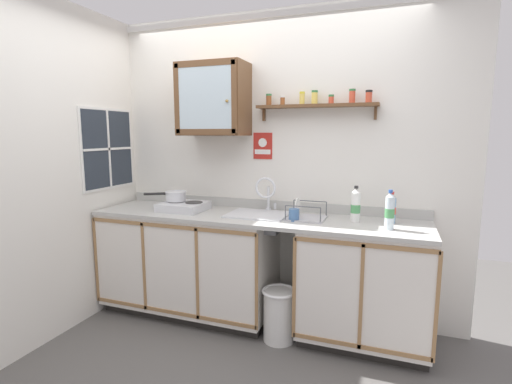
% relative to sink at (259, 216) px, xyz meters
% --- Properties ---
extents(floor, '(5.75, 5.75, 0.00)m').
position_rel_sink_xyz_m(floor, '(-0.03, -0.39, -0.91)').
color(floor, '#565451').
rests_on(floor, ground).
extents(back_wall, '(3.35, 0.07, 2.59)m').
position_rel_sink_xyz_m(back_wall, '(-0.03, 0.29, 0.39)').
color(back_wall, silver).
rests_on(back_wall, ground).
extents(side_wall_left, '(0.05, 3.46, 2.59)m').
position_rel_sink_xyz_m(side_wall_left, '(-1.43, -0.66, 0.38)').
color(side_wall_left, silver).
rests_on(side_wall_left, ground).
extents(lower_cabinet_run, '(1.52, 0.62, 0.89)m').
position_rel_sink_xyz_m(lower_cabinet_run, '(-0.64, -0.04, -0.46)').
color(lower_cabinet_run, black).
rests_on(lower_cabinet_run, ground).
extents(lower_cabinet_run_right, '(0.95, 0.62, 0.89)m').
position_rel_sink_xyz_m(lower_cabinet_run_right, '(0.86, -0.04, -0.46)').
color(lower_cabinet_run_right, black).
rests_on(lower_cabinet_run_right, ground).
extents(countertop, '(2.71, 0.64, 0.03)m').
position_rel_sink_xyz_m(countertop, '(-0.03, -0.04, -0.00)').
color(countertop, '#B2B2AD').
rests_on(countertop, lower_cabinet_run).
extents(backsplash, '(2.71, 0.02, 0.08)m').
position_rel_sink_xyz_m(backsplash, '(-0.03, 0.26, 0.05)').
color(backsplash, '#B2B2AD').
rests_on(backsplash, countertop).
extents(sink, '(0.48, 0.42, 0.41)m').
position_rel_sink_xyz_m(sink, '(0.00, 0.00, 0.00)').
color(sink, silver).
rests_on(sink, countertop).
extents(hot_plate_stove, '(0.37, 0.34, 0.07)m').
position_rel_sink_xyz_m(hot_plate_stove, '(-0.67, -0.05, 0.05)').
color(hot_plate_stove, silver).
rests_on(hot_plate_stove, countertop).
extents(saucepan, '(0.33, 0.24, 0.09)m').
position_rel_sink_xyz_m(saucepan, '(-0.77, -0.03, 0.13)').
color(saucepan, silver).
rests_on(saucepan, hot_plate_stove).
extents(bottle_opaque_white_0, '(0.07, 0.07, 0.27)m').
position_rel_sink_xyz_m(bottle_opaque_white_0, '(0.76, 0.01, 0.13)').
color(bottle_opaque_white_0, white).
rests_on(bottle_opaque_white_0, countertop).
extents(bottle_water_clear_1, '(0.06, 0.06, 0.28)m').
position_rel_sink_xyz_m(bottle_water_clear_1, '(1.01, -0.14, 0.14)').
color(bottle_water_clear_1, silver).
rests_on(bottle_water_clear_1, countertop).
extents(bottle_water_blue_2, '(0.07, 0.07, 0.24)m').
position_rel_sink_xyz_m(bottle_water_blue_2, '(1.02, 0.06, 0.12)').
color(bottle_water_blue_2, '#8CB7E0').
rests_on(bottle_water_blue_2, countertop).
extents(dish_rack, '(0.29, 0.27, 0.16)m').
position_rel_sink_xyz_m(dish_rack, '(0.39, -0.02, 0.03)').
color(dish_rack, '#B2B2B7').
rests_on(dish_rack, countertop).
extents(mug, '(0.10, 0.10, 0.09)m').
position_rel_sink_xyz_m(mug, '(0.32, -0.11, 0.06)').
color(mug, '#3F6699').
rests_on(mug, countertop).
extents(wall_cabinet, '(0.58, 0.35, 0.60)m').
position_rel_sink_xyz_m(wall_cabinet, '(-0.45, 0.10, 0.95)').
color(wall_cabinet, brown).
extents(spice_shelf, '(0.97, 0.14, 0.23)m').
position_rel_sink_xyz_m(spice_shelf, '(0.42, 0.20, 0.90)').
color(spice_shelf, brown).
extents(warning_sign, '(0.17, 0.01, 0.23)m').
position_rel_sink_xyz_m(warning_sign, '(-0.06, 0.26, 0.56)').
color(warning_sign, '#B2261E').
extents(window, '(0.03, 0.65, 0.72)m').
position_rel_sink_xyz_m(window, '(-1.40, -0.11, 0.53)').
color(window, '#262D38').
extents(trash_bin, '(0.27, 0.27, 0.41)m').
position_rel_sink_xyz_m(trash_bin, '(0.25, -0.24, -0.70)').
color(trash_bin, silver).
rests_on(trash_bin, ground).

